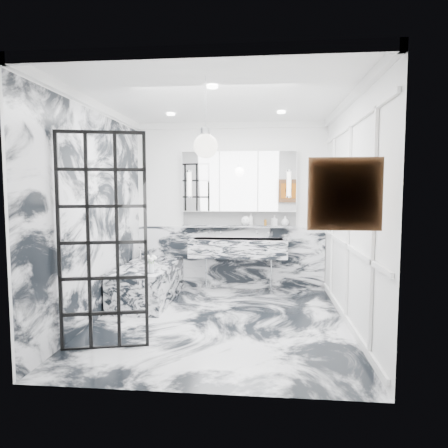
# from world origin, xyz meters

# --- Properties ---
(floor) EXTENTS (3.60, 3.60, 0.00)m
(floor) POSITION_xyz_m (0.00, 0.00, 0.00)
(floor) COLOR silver
(floor) RESTS_ON ground
(ceiling) EXTENTS (3.60, 3.60, 0.00)m
(ceiling) POSITION_xyz_m (0.00, 0.00, 2.80)
(ceiling) COLOR white
(ceiling) RESTS_ON wall_back
(wall_back) EXTENTS (3.60, 0.00, 3.60)m
(wall_back) POSITION_xyz_m (0.00, 1.80, 1.40)
(wall_back) COLOR white
(wall_back) RESTS_ON floor
(wall_front) EXTENTS (3.60, 0.00, 3.60)m
(wall_front) POSITION_xyz_m (0.00, -1.80, 1.40)
(wall_front) COLOR white
(wall_front) RESTS_ON floor
(wall_left) EXTENTS (0.00, 3.60, 3.60)m
(wall_left) POSITION_xyz_m (-1.60, 0.00, 1.40)
(wall_left) COLOR white
(wall_left) RESTS_ON floor
(wall_right) EXTENTS (0.00, 3.60, 3.60)m
(wall_right) POSITION_xyz_m (1.60, 0.00, 1.40)
(wall_right) COLOR white
(wall_right) RESTS_ON floor
(marble_clad_back) EXTENTS (3.18, 0.05, 1.05)m
(marble_clad_back) POSITION_xyz_m (0.00, 1.78, 0.53)
(marble_clad_back) COLOR silver
(marble_clad_back) RESTS_ON floor
(marble_clad_left) EXTENTS (0.02, 3.56, 2.68)m
(marble_clad_left) POSITION_xyz_m (-1.59, 0.00, 1.34)
(marble_clad_left) COLOR silver
(marble_clad_left) RESTS_ON floor
(panel_molding) EXTENTS (0.03, 3.40, 2.30)m
(panel_molding) POSITION_xyz_m (1.58, 0.00, 1.30)
(panel_molding) COLOR white
(panel_molding) RESTS_ON floor
(soap_bottle_a) EXTENTS (0.10, 0.10, 0.20)m
(soap_bottle_a) POSITION_xyz_m (0.35, 1.71, 1.19)
(soap_bottle_a) COLOR #8C5919
(soap_bottle_a) RESTS_ON ledge
(soap_bottle_b) EXTENTS (0.10, 0.10, 0.17)m
(soap_bottle_b) POSITION_xyz_m (0.74, 1.71, 1.18)
(soap_bottle_b) COLOR #4C4C51
(soap_bottle_b) RESTS_ON ledge
(soap_bottle_c) EXTENTS (0.14, 0.14, 0.16)m
(soap_bottle_c) POSITION_xyz_m (0.92, 1.71, 1.17)
(soap_bottle_c) COLOR silver
(soap_bottle_c) RESTS_ON ledge
(face_pot) EXTENTS (0.16, 0.16, 0.16)m
(face_pot) POSITION_xyz_m (0.27, 1.71, 1.17)
(face_pot) COLOR white
(face_pot) RESTS_ON ledge
(amber_bottle) EXTENTS (0.04, 0.04, 0.10)m
(amber_bottle) POSITION_xyz_m (0.60, 1.71, 1.14)
(amber_bottle) COLOR #8C5919
(amber_bottle) RESTS_ON ledge
(flower_vase) EXTENTS (0.07, 0.07, 0.12)m
(flower_vase) POSITION_xyz_m (-0.97, 0.34, 0.61)
(flower_vase) COLOR silver
(flower_vase) RESTS_ON bathtub
(crittall_door) EXTENTS (0.87, 0.24, 2.27)m
(crittall_door) POSITION_xyz_m (-1.11, -0.95, 1.14)
(crittall_door) COLOR black
(crittall_door) RESTS_ON floor
(artwork) EXTENTS (0.47, 0.04, 0.47)m
(artwork) POSITION_xyz_m (1.18, -1.76, 1.65)
(artwork) COLOR orange
(artwork) RESTS_ON wall_front
(pendant_light) EXTENTS (0.23, 0.23, 0.23)m
(pendant_light) POSITION_xyz_m (0.00, -1.13, 2.10)
(pendant_light) COLOR white
(pendant_light) RESTS_ON ceiling
(trough_sink) EXTENTS (1.60, 0.45, 0.30)m
(trough_sink) POSITION_xyz_m (0.15, 1.55, 0.73)
(trough_sink) COLOR silver
(trough_sink) RESTS_ON wall_back
(ledge) EXTENTS (1.90, 0.14, 0.04)m
(ledge) POSITION_xyz_m (0.15, 1.72, 1.07)
(ledge) COLOR silver
(ledge) RESTS_ON wall_back
(subway_tile) EXTENTS (1.90, 0.03, 0.23)m
(subway_tile) POSITION_xyz_m (0.15, 1.78, 1.21)
(subway_tile) COLOR white
(subway_tile) RESTS_ON wall_back
(mirror_cabinet) EXTENTS (1.90, 0.16, 1.00)m
(mirror_cabinet) POSITION_xyz_m (0.15, 1.73, 1.82)
(mirror_cabinet) COLOR white
(mirror_cabinet) RESTS_ON wall_back
(sconce_left) EXTENTS (0.07, 0.07, 0.40)m
(sconce_left) POSITION_xyz_m (-0.67, 1.63, 1.78)
(sconce_left) COLOR white
(sconce_left) RESTS_ON mirror_cabinet
(sconce_right) EXTENTS (0.07, 0.07, 0.40)m
(sconce_right) POSITION_xyz_m (0.97, 1.63, 1.78)
(sconce_right) COLOR white
(sconce_right) RESTS_ON mirror_cabinet
(bathtub) EXTENTS (0.75, 1.65, 0.55)m
(bathtub) POSITION_xyz_m (-1.18, 0.90, 0.28)
(bathtub) COLOR silver
(bathtub) RESTS_ON floor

